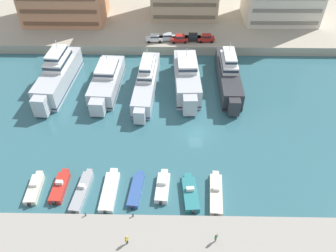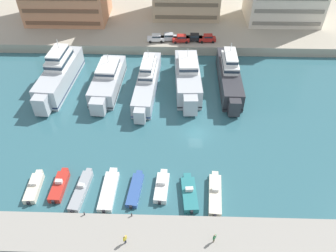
{
  "view_description": "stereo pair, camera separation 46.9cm",
  "coord_description": "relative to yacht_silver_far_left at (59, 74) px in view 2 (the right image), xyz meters",
  "views": [
    {
      "loc": [
        -4.34,
        -43.03,
        40.18
      ],
      "look_at": [
        -5.05,
        -1.04,
        2.5
      ],
      "focal_mm": 35.0,
      "sensor_mm": 36.0,
      "label": 1
    },
    {
      "loc": [
        -3.87,
        -43.02,
        40.18
      ],
      "look_at": [
        -5.05,
        -1.04,
        2.5
      ],
      "focal_mm": 35.0,
      "sensor_mm": 36.0,
      "label": 2
    }
  ],
  "objects": [
    {
      "name": "bollard_west",
      "position": [
        12.04,
        -32.12,
        -1.62
      ],
      "size": [
        0.2,
        0.2,
        0.61
      ],
      "color": "#2D2D33",
      "rests_on": "pier_dock"
    },
    {
      "name": "motorboat_red_left",
      "position": [
        7.02,
        -26.95,
        -2.32
      ],
      "size": [
        1.93,
        6.46,
        1.51
      ],
      "color": "red",
      "rests_on": "ground"
    },
    {
      "name": "yacht_silver_left",
      "position": [
        10.15,
        -0.84,
        -0.82
      ],
      "size": [
        5.8,
        18.63,
        6.64
      ],
      "color": "silver",
      "rests_on": "ground"
    },
    {
      "name": "bollard_west_mid",
      "position": [
        18.58,
        -32.12,
        -1.62
      ],
      "size": [
        0.2,
        0.2,
        0.61
      ],
      "color": "#2D2D33",
      "rests_on": "pier_dock"
    },
    {
      "name": "car_white_far_left",
      "position": [
        19.3,
        15.98,
        0.38
      ],
      "size": [
        4.18,
        2.08,
        1.8
      ],
      "color": "white",
      "rests_on": "quay_promenade"
    },
    {
      "name": "motorboat_cream_right",
      "position": [
        30.4,
        -27.82,
        -2.32
      ],
      "size": [
        2.33,
        8.13,
        1.44
      ],
      "color": "beige",
      "rests_on": "ground"
    },
    {
      "name": "yacht_silver_center_left",
      "position": [
        26.75,
        -0.05,
        -0.35
      ],
      "size": [
        5.51,
        19.41,
        7.71
      ],
      "color": "silver",
      "rests_on": "ground"
    },
    {
      "name": "motorboat_cream_far_left",
      "position": [
        3.27,
        -27.3,
        -2.35
      ],
      "size": [
        2.02,
        6.28,
        1.33
      ],
      "color": "beige",
      "rests_on": "ground"
    },
    {
      "name": "pedestrian_near_edge",
      "position": [
        29.59,
        -35.6,
        -0.96
      ],
      "size": [
        0.45,
        0.53,
        1.65
      ],
      "color": "#7A6B56",
      "rests_on": "pier_dock"
    },
    {
      "name": "car_black_center_left",
      "position": [
        28.55,
        16.48,
        0.38
      ],
      "size": [
        4.13,
        1.97,
        1.8
      ],
      "color": "black",
      "rests_on": "quay_promenade"
    },
    {
      "name": "ground_plane",
      "position": [
        28.15,
        -14.2,
        -2.81
      ],
      "size": [
        400.0,
        400.0,
        0.0
      ],
      "primitive_type": "plane",
      "color": "#336670"
    },
    {
      "name": "car_red_center",
      "position": [
        31.8,
        16.22,
        0.38
      ],
      "size": [
        4.17,
        2.07,
        1.8
      ],
      "color": "red",
      "rests_on": "quay_promenade"
    },
    {
      "name": "yacht_charcoal_center",
      "position": [
        35.47,
        1.12,
        -0.34
      ],
      "size": [
        4.19,
        21.45,
        8.42
      ],
      "color": "#333338",
      "rests_on": "ground"
    },
    {
      "name": "yacht_silver_mid_left",
      "position": [
        18.42,
        -0.93,
        -0.65
      ],
      "size": [
        4.84,
        22.47,
        7.72
      ],
      "color": "silver",
      "rests_on": "ground"
    },
    {
      "name": "car_silver_left",
      "position": [
        22.3,
        16.56,
        0.38
      ],
      "size": [
        4.21,
        2.15,
        1.8
      ],
      "color": "#B7BCC1",
      "rests_on": "quay_promenade"
    },
    {
      "name": "motorboat_white_center_right",
      "position": [
        22.5,
        -26.72,
        -2.32
      ],
      "size": [
        2.27,
        6.36,
        1.47
      ],
      "color": "white",
      "rests_on": "ground"
    },
    {
      "name": "car_red_mid_left",
      "position": [
        25.39,
        15.84,
        0.38
      ],
      "size": [
        4.18,
        2.08,
        1.8
      ],
      "color": "red",
      "rests_on": "quay_promenade"
    },
    {
      "name": "pedestrian_mid_deck",
      "position": [
        18.23,
        -36.1,
        -0.94
      ],
      "size": [
        0.44,
        0.56,
        1.68
      ],
      "color": "#282D3D",
      "rests_on": "pier_dock"
    },
    {
      "name": "yacht_silver_far_left",
      "position": [
        0.0,
        0.0,
        0.0
      ],
      "size": [
        6.03,
        21.15,
        9.23
      ],
      "color": "silver",
      "rests_on": "ground"
    },
    {
      "name": "motorboat_teal_mid_right",
      "position": [
        26.6,
        -27.78,
        -2.34
      ],
      "size": [
        2.56,
        7.12,
        1.44
      ],
      "color": "teal",
      "rests_on": "ground"
    },
    {
      "name": "motorboat_white_center_left",
      "position": [
        14.59,
        -27.46,
        -2.45
      ],
      "size": [
        2.28,
        8.2,
        0.8
      ],
      "color": "white",
      "rests_on": "ground"
    },
    {
      "name": "motorboat_grey_mid_left",
      "position": [
        10.51,
        -27.7,
        -2.32
      ],
      "size": [
        2.31,
        8.11,
        1.45
      ],
      "color": "#9EA3A8",
      "rests_on": "ground"
    },
    {
      "name": "motorboat_blue_center",
      "position": [
        18.53,
        -27.21,
        -2.45
      ],
      "size": [
        2.24,
        6.95,
        0.8
      ],
      "color": "#33569E",
      "rests_on": "ground"
    },
    {
      "name": "pier_dock",
      "position": [
        28.15,
        -34.76,
        -2.37
      ],
      "size": [
        120.0,
        5.79,
        0.86
      ],
      "primitive_type": "cube",
      "color": "#9E998E",
      "rests_on": "ground"
    }
  ]
}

